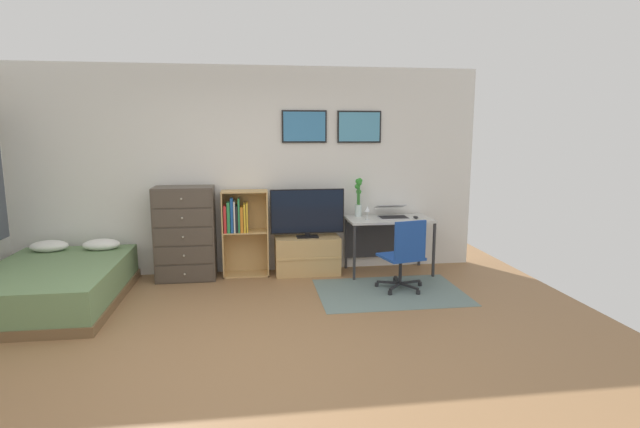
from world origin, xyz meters
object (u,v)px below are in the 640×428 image
at_px(office_chair, 405,253).
at_px(laptop, 392,212).
at_px(bamboo_vase, 358,196).
at_px(tv_stand, 307,255).
at_px(wine_glass, 367,209).
at_px(bed, 55,284).
at_px(computer_mouse, 416,217).
at_px(desk, 387,227).
at_px(television, 307,213).
at_px(bookshelf, 241,226).
at_px(dresser, 185,233).

xyz_separation_m(office_chair, laptop, (0.08, 0.85, 0.35)).
xyz_separation_m(office_chair, bamboo_vase, (-0.35, 0.96, 0.56)).
distance_m(tv_stand, wine_glass, 1.00).
height_order(office_chair, laptop, laptop).
height_order(bed, computer_mouse, computer_mouse).
relative_size(office_chair, wine_glass, 4.78).
height_order(laptop, wine_glass, wine_glass).
relative_size(bed, desk, 1.78).
bearing_deg(office_chair, computer_mouse, 49.36).
bearing_deg(bed, office_chair, -1.35).
xyz_separation_m(bed, television, (2.86, 0.76, 0.59)).
height_order(laptop, bamboo_vase, bamboo_vase).
relative_size(bookshelf, laptop, 2.66).
bearing_deg(television, tv_stand, 90.00).
relative_size(bed, wine_glass, 10.95).
height_order(bed, bookshelf, bookshelf).
height_order(bed, office_chair, office_chair).
xyz_separation_m(bookshelf, wine_glass, (1.61, -0.23, 0.23)).
height_order(bed, laptop, laptop).
distance_m(television, laptop, 1.13).
height_order(dresser, wine_glass, dresser).
distance_m(bed, office_chair, 3.92).
bearing_deg(office_chair, tv_stand, 126.77).
distance_m(bed, computer_mouse, 4.35).
height_order(bamboo_vase, wine_glass, bamboo_vase).
distance_m(dresser, wine_glass, 2.34).
bearing_deg(tv_stand, bamboo_vase, 6.69).
height_order(bookshelf, computer_mouse, bookshelf).
height_order(television, computer_mouse, television).
relative_size(bookshelf, desk, 1.01).
bearing_deg(desk, bamboo_vase, 164.26).
height_order(television, wine_glass, television).
bearing_deg(television, bookshelf, 175.12).
relative_size(dresser, tv_stand, 1.40).
relative_size(bed, bamboo_vase, 3.82).
xyz_separation_m(bed, office_chair, (3.91, -0.10, 0.23)).
bearing_deg(bed, desk, 10.98).
bearing_deg(laptop, bamboo_vase, 166.54).
relative_size(desk, laptop, 2.63).
xyz_separation_m(dresser, tv_stand, (1.56, 0.02, -0.35)).
bearing_deg(office_chair, bamboo_vase, 96.78).
bearing_deg(bamboo_vase, computer_mouse, -20.00).
distance_m(bed, bookshelf, 2.22).
height_order(bed, wine_glass, wine_glass).
distance_m(bed, tv_stand, 2.97).
bearing_deg(bookshelf, wine_glass, -8.09).
bearing_deg(television, bamboo_vase, 8.49).
relative_size(television, wine_glass, 5.35).
height_order(bookshelf, television, television).
xyz_separation_m(desk, office_chair, (-0.03, -0.86, -0.15)).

